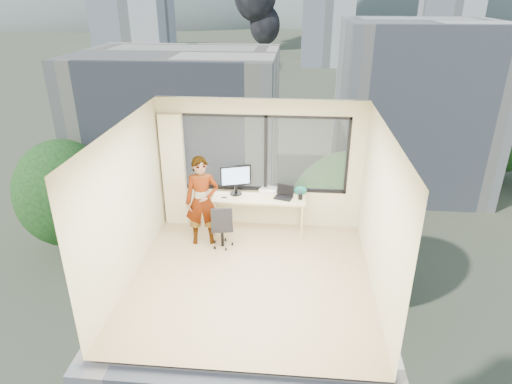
# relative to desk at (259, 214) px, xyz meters

# --- Properties ---
(floor) EXTENTS (4.00, 4.00, 0.01)m
(floor) POSITION_rel_desk_xyz_m (0.00, -1.66, -0.38)
(floor) COLOR tan
(floor) RESTS_ON ground
(ceiling) EXTENTS (4.00, 4.00, 0.01)m
(ceiling) POSITION_rel_desk_xyz_m (0.00, -1.66, 2.23)
(ceiling) COLOR white
(ceiling) RESTS_ON ground
(wall_front) EXTENTS (4.00, 0.01, 2.60)m
(wall_front) POSITION_rel_desk_xyz_m (0.00, -3.66, 0.93)
(wall_front) COLOR beige
(wall_front) RESTS_ON ground
(wall_left) EXTENTS (0.01, 4.00, 2.60)m
(wall_left) POSITION_rel_desk_xyz_m (-2.00, -1.66, 0.93)
(wall_left) COLOR beige
(wall_left) RESTS_ON ground
(wall_right) EXTENTS (0.01, 4.00, 2.60)m
(wall_right) POSITION_rel_desk_xyz_m (2.00, -1.66, 0.93)
(wall_right) COLOR beige
(wall_right) RESTS_ON ground
(window_wall) EXTENTS (3.30, 0.16, 1.55)m
(window_wall) POSITION_rel_desk_xyz_m (0.05, 0.34, 1.15)
(window_wall) COLOR black
(window_wall) RESTS_ON ground
(curtain) EXTENTS (0.45, 0.14, 2.30)m
(curtain) POSITION_rel_desk_xyz_m (-1.72, 0.22, 0.77)
(curtain) COLOR #F2E4BD
(curtain) RESTS_ON floor
(desk) EXTENTS (1.80, 0.60, 0.75)m
(desk) POSITION_rel_desk_xyz_m (0.00, 0.00, 0.00)
(desk) COLOR beige
(desk) RESTS_ON floor
(chair) EXTENTS (0.53, 0.53, 0.90)m
(chair) POSITION_rel_desk_xyz_m (-0.64, -0.65, 0.07)
(chair) COLOR black
(chair) RESTS_ON floor
(person) EXTENTS (0.69, 0.52, 1.72)m
(person) POSITION_rel_desk_xyz_m (-1.02, -0.52, 0.48)
(person) COLOR #2D2D33
(person) RESTS_ON floor
(monitor) EXTENTS (0.62, 0.31, 0.61)m
(monitor) POSITION_rel_desk_xyz_m (-0.47, 0.09, 0.68)
(monitor) COLOR black
(monitor) RESTS_ON desk
(game_console) EXTENTS (0.40, 0.37, 0.08)m
(game_console) POSITION_rel_desk_xyz_m (0.18, 0.25, 0.41)
(game_console) COLOR white
(game_console) RESTS_ON desk
(laptop) EXTENTS (0.43, 0.44, 0.22)m
(laptop) POSITION_rel_desk_xyz_m (0.47, -0.02, 0.48)
(laptop) COLOR black
(laptop) RESTS_ON desk
(cellphone) EXTENTS (0.10, 0.05, 0.01)m
(cellphone) POSITION_rel_desk_xyz_m (-0.67, -0.10, 0.38)
(cellphone) COLOR black
(cellphone) RESTS_ON desk
(pen_cup) EXTENTS (0.09, 0.09, 0.10)m
(pen_cup) POSITION_rel_desk_xyz_m (0.80, -0.03, 0.43)
(pen_cup) COLOR black
(pen_cup) RESTS_ON desk
(handbag) EXTENTS (0.25, 0.15, 0.19)m
(handbag) POSITION_rel_desk_xyz_m (0.80, 0.16, 0.47)
(handbag) COLOR #0D5351
(handbag) RESTS_ON desk
(exterior_ground) EXTENTS (400.00, 400.00, 0.04)m
(exterior_ground) POSITION_rel_desk_xyz_m (0.00, 118.34, -14.38)
(exterior_ground) COLOR #515B3D
(exterior_ground) RESTS_ON ground
(near_bldg_a) EXTENTS (16.00, 12.00, 14.00)m
(near_bldg_a) POSITION_rel_desk_xyz_m (-9.00, 28.34, -7.38)
(near_bldg_a) COLOR beige
(near_bldg_a) RESTS_ON exterior_ground
(near_bldg_b) EXTENTS (14.00, 13.00, 16.00)m
(near_bldg_b) POSITION_rel_desk_xyz_m (12.00, 36.34, -6.38)
(near_bldg_b) COLOR silver
(near_bldg_b) RESTS_ON exterior_ground
(far_tower_a) EXTENTS (14.00, 14.00, 28.00)m
(far_tower_a) POSITION_rel_desk_xyz_m (-35.00, 93.34, -0.38)
(far_tower_a) COLOR silver
(far_tower_a) RESTS_ON exterior_ground
(far_tower_b) EXTENTS (13.00, 13.00, 30.00)m
(far_tower_b) POSITION_rel_desk_xyz_m (8.00, 118.34, 0.62)
(far_tower_b) COLOR silver
(far_tower_b) RESTS_ON exterior_ground
(far_tower_c) EXTENTS (15.00, 15.00, 26.00)m
(far_tower_c) POSITION_rel_desk_xyz_m (45.00, 138.34, -1.38)
(far_tower_c) COLOR silver
(far_tower_c) RESTS_ON exterior_ground
(far_tower_d) EXTENTS (16.00, 14.00, 22.00)m
(far_tower_d) POSITION_rel_desk_xyz_m (-60.00, 148.34, -3.38)
(far_tower_d) COLOR silver
(far_tower_d) RESTS_ON exterior_ground
(hill_a) EXTENTS (288.00, 216.00, 90.00)m
(hill_a) POSITION_rel_desk_xyz_m (-120.00, 318.34, -14.38)
(hill_a) COLOR slate
(hill_a) RESTS_ON exterior_ground
(hill_b) EXTENTS (300.00, 220.00, 96.00)m
(hill_b) POSITION_rel_desk_xyz_m (100.00, 318.34, -14.38)
(hill_b) COLOR slate
(hill_b) RESTS_ON exterior_ground
(tree_a) EXTENTS (7.00, 7.00, 8.00)m
(tree_a) POSITION_rel_desk_xyz_m (-16.00, 20.34, -10.38)
(tree_a) COLOR #174517
(tree_a) RESTS_ON exterior_ground
(tree_b) EXTENTS (7.60, 7.60, 9.00)m
(tree_b) POSITION_rel_desk_xyz_m (4.00, 16.34, -9.88)
(tree_b) COLOR #174517
(tree_b) RESTS_ON exterior_ground
(tree_c) EXTENTS (8.40, 8.40, 10.00)m
(tree_c) POSITION_rel_desk_xyz_m (22.00, 38.34, -9.38)
(tree_c) COLOR #174517
(tree_c) RESTS_ON exterior_ground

